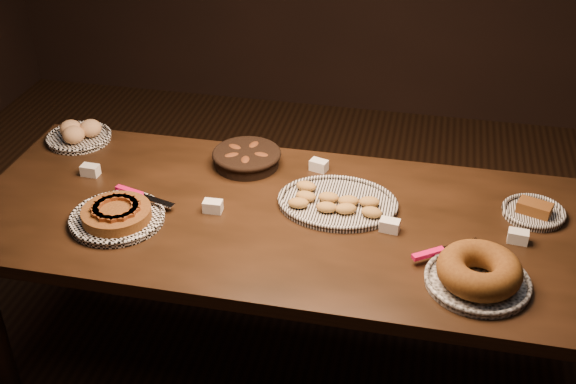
% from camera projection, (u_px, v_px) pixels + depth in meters
% --- Properties ---
extents(ground, '(5.00, 5.00, 0.00)m').
position_uv_depth(ground, '(288.00, 360.00, 3.08)').
color(ground, black).
rests_on(ground, ground).
extents(buffet_table, '(2.40, 1.00, 0.75)m').
position_uv_depth(buffet_table, '(288.00, 231.00, 2.72)').
color(buffet_table, black).
rests_on(buffet_table, ground).
extents(apple_tart_plate, '(0.36, 0.36, 0.07)m').
position_uv_depth(apple_tart_plate, '(117.00, 215.00, 2.63)').
color(apple_tart_plate, white).
rests_on(apple_tart_plate, buffet_table).
extents(madeleine_platter, '(0.45, 0.37, 0.05)m').
position_uv_depth(madeleine_platter, '(336.00, 202.00, 2.72)').
color(madeleine_platter, black).
rests_on(madeleine_platter, buffet_table).
extents(bundt_cake_plate, '(0.39, 0.40, 0.11)m').
position_uv_depth(bundt_cake_plate, '(478.00, 273.00, 2.32)').
color(bundt_cake_plate, black).
rests_on(bundt_cake_plate, buffet_table).
extents(croissant_basket, '(0.29, 0.29, 0.07)m').
position_uv_depth(croissant_basket, '(247.00, 157.00, 2.96)').
color(croissant_basket, black).
rests_on(croissant_basket, buffet_table).
extents(bread_roll_plate, '(0.28, 0.28, 0.09)m').
position_uv_depth(bread_roll_plate, '(79.00, 134.00, 3.15)').
color(bread_roll_plate, white).
rests_on(bread_roll_plate, buffet_table).
extents(loaf_plate, '(0.23, 0.23, 0.05)m').
position_uv_depth(loaf_plate, '(534.00, 211.00, 2.67)').
color(loaf_plate, black).
rests_on(loaf_plate, buffet_table).
extents(tent_cards, '(1.74, 0.44, 0.04)m').
position_uv_depth(tent_cards, '(299.00, 199.00, 2.73)').
color(tent_cards, white).
rests_on(tent_cards, buffet_table).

